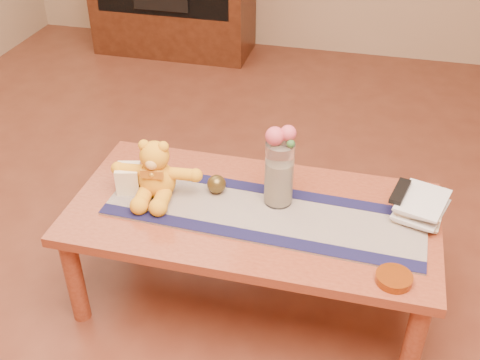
% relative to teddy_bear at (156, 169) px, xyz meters
% --- Properties ---
extents(floor, '(5.50, 5.50, 0.00)m').
position_rel_teddy_bear_xyz_m(floor, '(0.38, -0.01, -0.57)').
color(floor, '#542518').
rests_on(floor, ground).
extents(coffee_table_top, '(1.40, 0.70, 0.04)m').
position_rel_teddy_bear_xyz_m(coffee_table_top, '(0.38, -0.01, -0.14)').
color(coffee_table_top, maroon).
rests_on(coffee_table_top, floor).
extents(table_leg_fl, '(0.07, 0.07, 0.41)m').
position_rel_teddy_bear_xyz_m(table_leg_fl, '(-0.26, -0.30, -0.37)').
color(table_leg_fl, maroon).
rests_on(table_leg_fl, floor).
extents(table_leg_fr, '(0.07, 0.07, 0.41)m').
position_rel_teddy_bear_xyz_m(table_leg_fr, '(1.02, -0.30, -0.37)').
color(table_leg_fr, maroon).
rests_on(table_leg_fr, floor).
extents(table_leg_bl, '(0.07, 0.07, 0.41)m').
position_rel_teddy_bear_xyz_m(table_leg_bl, '(-0.26, 0.28, -0.37)').
color(table_leg_bl, maroon).
rests_on(table_leg_bl, floor).
extents(table_leg_br, '(0.07, 0.07, 0.41)m').
position_rel_teddy_bear_xyz_m(table_leg_br, '(1.02, 0.28, -0.37)').
color(table_leg_br, maroon).
rests_on(table_leg_br, floor).
extents(persian_runner, '(1.21, 0.39, 0.01)m').
position_rel_teddy_bear_xyz_m(persian_runner, '(0.43, -0.02, -0.12)').
color(persian_runner, '#241C4F').
rests_on(persian_runner, coffee_table_top).
extents(runner_border_near, '(1.20, 0.10, 0.00)m').
position_rel_teddy_bear_xyz_m(runner_border_near, '(0.43, -0.17, -0.11)').
color(runner_border_near, '#131237').
rests_on(runner_border_near, persian_runner).
extents(runner_border_far, '(1.20, 0.10, 0.00)m').
position_rel_teddy_bear_xyz_m(runner_border_far, '(0.44, 0.12, -0.11)').
color(runner_border_far, '#131237').
rests_on(runner_border_far, persian_runner).
extents(teddy_bear, '(0.36, 0.30, 0.23)m').
position_rel_teddy_bear_xyz_m(teddy_bear, '(0.00, 0.00, 0.00)').
color(teddy_bear, '#F0A41E').
rests_on(teddy_bear, persian_runner).
extents(pillar_candle, '(0.11, 0.11, 0.11)m').
position_rel_teddy_bear_xyz_m(pillar_candle, '(-0.12, -0.01, -0.06)').
color(pillar_candle, '#FFEDBB').
rests_on(pillar_candle, persian_runner).
extents(candle_wick, '(0.00, 0.00, 0.01)m').
position_rel_teddy_bear_xyz_m(candle_wick, '(-0.12, -0.01, 0.00)').
color(candle_wick, black).
rests_on(candle_wick, pillar_candle).
extents(glass_vase, '(0.11, 0.11, 0.26)m').
position_rel_teddy_bear_xyz_m(glass_vase, '(0.47, 0.06, 0.02)').
color(glass_vase, silver).
rests_on(glass_vase, persian_runner).
extents(potpourri_fill, '(0.09, 0.09, 0.18)m').
position_rel_teddy_bear_xyz_m(potpourri_fill, '(0.47, 0.06, -0.02)').
color(potpourri_fill, beige).
rests_on(potpourri_fill, glass_vase).
extents(rose_left, '(0.07, 0.07, 0.07)m').
position_rel_teddy_bear_xyz_m(rose_left, '(0.45, 0.05, 0.18)').
color(rose_left, '#C74656').
rests_on(rose_left, glass_vase).
extents(rose_right, '(0.06, 0.06, 0.06)m').
position_rel_teddy_bear_xyz_m(rose_right, '(0.49, 0.06, 0.19)').
color(rose_right, '#C74656').
rests_on(rose_right, glass_vase).
extents(blue_flower_back, '(0.04, 0.04, 0.04)m').
position_rel_teddy_bear_xyz_m(blue_flower_back, '(0.48, 0.09, 0.17)').
color(blue_flower_back, '#4F52AD').
rests_on(blue_flower_back, glass_vase).
extents(blue_flower_side, '(0.04, 0.04, 0.04)m').
position_rel_teddy_bear_xyz_m(blue_flower_side, '(0.44, 0.08, 0.17)').
color(blue_flower_side, '#4F52AD').
rests_on(blue_flower_side, glass_vase).
extents(leaf_sprig, '(0.03, 0.03, 0.03)m').
position_rel_teddy_bear_xyz_m(leaf_sprig, '(0.51, 0.04, 0.16)').
color(leaf_sprig, '#33662D').
rests_on(leaf_sprig, glass_vase).
extents(bronze_ball, '(0.09, 0.09, 0.07)m').
position_rel_teddy_bear_xyz_m(bronze_ball, '(0.22, 0.06, -0.08)').
color(bronze_ball, '#4F3F1A').
rests_on(bronze_ball, persian_runner).
extents(book_bottom, '(0.20, 0.25, 0.02)m').
position_rel_teddy_bear_xyz_m(book_bottom, '(0.92, 0.14, -0.11)').
color(book_bottom, beige).
rests_on(book_bottom, coffee_table_top).
extents(book_lower, '(0.23, 0.26, 0.02)m').
position_rel_teddy_bear_xyz_m(book_lower, '(0.93, 0.13, -0.09)').
color(book_lower, beige).
rests_on(book_lower, book_bottom).
extents(book_upper, '(0.19, 0.24, 0.02)m').
position_rel_teddy_bear_xyz_m(book_upper, '(0.92, 0.14, -0.07)').
color(book_upper, beige).
rests_on(book_upper, book_lower).
extents(book_top, '(0.22, 0.26, 0.02)m').
position_rel_teddy_bear_xyz_m(book_top, '(0.92, 0.14, -0.05)').
color(book_top, beige).
rests_on(book_top, book_upper).
extents(tv_remote, '(0.08, 0.17, 0.02)m').
position_rel_teddy_bear_xyz_m(tv_remote, '(0.92, 0.13, -0.04)').
color(tv_remote, black).
rests_on(tv_remote, book_top).
extents(amber_dish, '(0.14, 0.14, 0.03)m').
position_rel_teddy_bear_xyz_m(amber_dish, '(0.92, -0.27, -0.11)').
color(amber_dish, '#BF5914').
rests_on(amber_dish, coffee_table_top).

